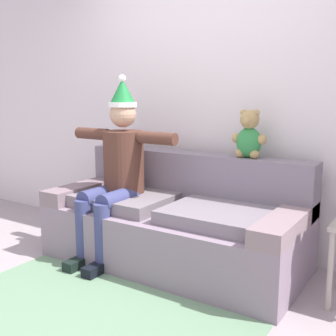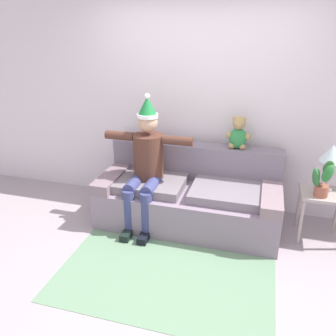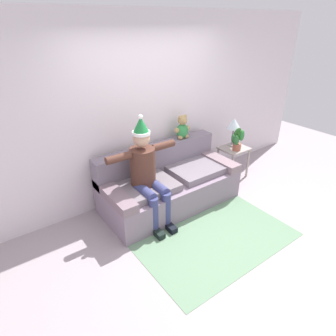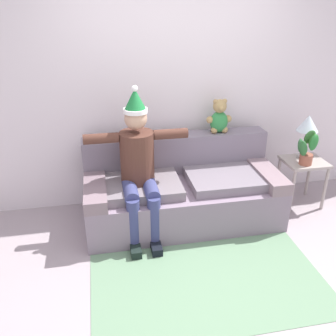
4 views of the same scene
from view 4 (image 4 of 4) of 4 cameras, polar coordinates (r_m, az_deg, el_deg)
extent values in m
plane|color=#A09197|center=(3.45, 5.86, -16.16)|extent=(10.00, 10.00, 0.00)
cube|color=silver|center=(4.20, 0.58, 12.47)|extent=(7.00, 0.10, 2.70)
cube|color=gray|center=(4.07, 2.20, -5.16)|extent=(2.05, 0.93, 0.44)
cube|color=slate|center=(4.18, 1.23, 2.33)|extent=(2.05, 0.24, 0.43)
cube|color=slate|center=(3.85, -11.15, -2.77)|extent=(0.22, 0.93, 0.13)
cube|color=gray|center=(4.23, 14.47, -0.50)|extent=(0.22, 0.93, 0.13)
cube|color=slate|center=(3.83, -4.32, -2.71)|extent=(0.82, 0.65, 0.10)
cube|color=slate|center=(4.02, 8.85, -1.51)|extent=(0.82, 0.65, 0.10)
cylinder|color=#502E24|center=(3.72, -4.75, 1.71)|extent=(0.34, 0.34, 0.52)
sphere|color=tan|center=(3.58, -4.98, 7.59)|extent=(0.22, 0.22, 0.22)
cylinder|color=white|center=(3.56, -5.02, 8.77)|extent=(0.23, 0.23, 0.04)
cone|color=#1A7536|center=(3.53, -5.09, 10.49)|extent=(0.21, 0.21, 0.20)
sphere|color=white|center=(3.51, -5.15, 12.07)|extent=(0.06, 0.06, 0.06)
cylinder|color=#393E70|center=(3.65, -5.80, -3.40)|extent=(0.14, 0.40, 0.14)
cylinder|color=#393E70|center=(3.61, -5.29, -8.63)|extent=(0.13, 0.13, 0.54)
cube|color=black|center=(3.68, -5.01, -12.27)|extent=(0.10, 0.24, 0.08)
cylinder|color=#393E70|center=(3.67, -2.69, -3.12)|extent=(0.14, 0.40, 0.14)
cylinder|color=#393E70|center=(3.63, -2.13, -8.32)|extent=(0.13, 0.13, 0.54)
cube|color=black|center=(3.70, -1.87, -11.95)|extent=(0.10, 0.24, 0.08)
cylinder|color=#502E24|center=(3.62, -10.24, 4.47)|extent=(0.34, 0.10, 0.10)
cylinder|color=#502E24|center=(3.69, 0.40, 5.25)|extent=(0.34, 0.10, 0.10)
ellipsoid|color=#308543|center=(4.19, 7.82, 7.02)|extent=(0.20, 0.16, 0.24)
sphere|color=tan|center=(4.14, 7.96, 9.39)|extent=(0.15, 0.15, 0.15)
sphere|color=tan|center=(4.08, 8.22, 9.03)|extent=(0.07, 0.07, 0.07)
sphere|color=tan|center=(4.11, 7.30, 10.08)|extent=(0.05, 0.05, 0.05)
sphere|color=tan|center=(4.14, 8.71, 10.11)|extent=(0.05, 0.05, 0.05)
sphere|color=tan|center=(4.15, 6.45, 7.35)|extent=(0.08, 0.08, 0.08)
sphere|color=tan|center=(4.17, 7.09, 5.75)|extent=(0.08, 0.08, 0.08)
sphere|color=tan|center=(4.21, 9.21, 7.47)|extent=(0.08, 0.08, 0.08)
sphere|color=tan|center=(4.21, 8.66, 5.83)|extent=(0.08, 0.08, 0.08)
cube|color=#A59A93|center=(4.50, 20.19, 0.91)|extent=(0.46, 0.42, 0.03)
cylinder|color=#A59A93|center=(4.39, 18.52, -3.53)|extent=(0.04, 0.04, 0.53)
cylinder|color=#A59A93|center=(4.59, 22.92, -2.97)|extent=(0.04, 0.04, 0.53)
cylinder|color=#A59A93|center=(4.66, 16.49, -1.50)|extent=(0.04, 0.04, 0.53)
cylinder|color=#A59A93|center=(4.85, 20.73, -1.06)|extent=(0.04, 0.04, 0.53)
cylinder|color=gray|center=(4.57, 19.97, 1.70)|extent=(0.14, 0.14, 0.03)
cylinder|color=gray|center=(4.51, 20.27, 3.59)|extent=(0.02, 0.02, 0.30)
cone|color=silver|center=(4.43, 20.72, 6.45)|extent=(0.24, 0.24, 0.18)
cylinder|color=#99533F|center=(4.38, 20.39, 1.28)|extent=(0.14, 0.14, 0.12)
ellipsoid|color=#2F7229|center=(4.33, 21.32, 3.83)|extent=(0.10, 0.12, 0.20)
ellipsoid|color=#356C31|center=(4.36, 20.93, 4.46)|extent=(0.15, 0.16, 0.21)
ellipsoid|color=#326C3B|center=(4.32, 19.66, 3.27)|extent=(0.15, 0.16, 0.21)
ellipsoid|color=#2A6631|center=(4.26, 20.02, 2.83)|extent=(0.13, 0.13, 0.19)
ellipsoid|color=#256F2D|center=(4.25, 21.49, 3.66)|extent=(0.16, 0.10, 0.21)
cube|color=slate|center=(3.40, 6.17, -16.79)|extent=(2.02, 1.24, 0.01)
camera|label=1|loc=(2.78, 59.03, -6.62)|focal=44.87mm
camera|label=2|loc=(1.57, 81.29, 1.24)|focal=36.79mm
camera|label=3|loc=(1.49, -90.29, 12.17)|focal=30.95mm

